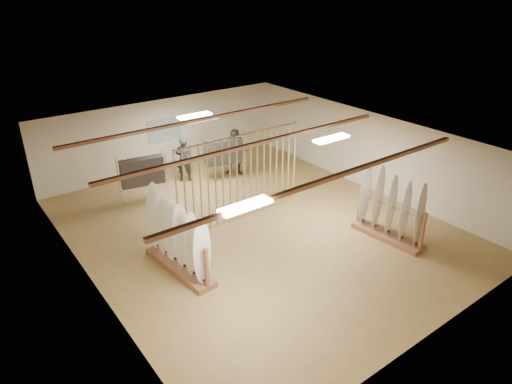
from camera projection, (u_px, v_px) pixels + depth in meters
floor at (256, 227)px, 14.11m from camera, size 12.00×12.00×0.00m
ceiling at (256, 141)px, 12.91m from camera, size 12.00×12.00×0.00m
wall_back at (165, 135)px, 17.85m from camera, size 12.00×0.00×12.00m
wall_front at (434, 286)px, 9.17m from camera, size 12.00×0.00×12.00m
wall_left at (87, 239)px, 10.81m from camera, size 0.00×12.00×12.00m
wall_right at (369, 151)px, 16.21m from camera, size 0.00×12.00×12.00m
ceiling_slats at (256, 144)px, 12.94m from camera, size 9.50×6.12×0.10m
light_panels at (256, 143)px, 12.93m from camera, size 1.20×0.35×0.06m
bamboo_partition at (241, 177)px, 14.09m from camera, size 4.45×0.05×2.78m
poster at (164, 130)px, 17.75m from camera, size 1.40×0.03×0.90m
rack_left at (178, 246)px, 11.78m from camera, size 0.80×2.61×2.07m
rack_right at (390, 217)px, 13.21m from camera, size 0.77×2.25×2.10m
clothing_rack_a at (142, 171)px, 15.32m from camera, size 1.54×0.65×1.67m
clothing_rack_b at (224, 152)px, 17.07m from camera, size 1.49×0.75×1.65m
shopper_a at (184, 156)px, 16.92m from camera, size 0.85×0.79×1.93m
shopper_b at (236, 149)px, 17.42m from camera, size 1.25×1.24×2.05m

